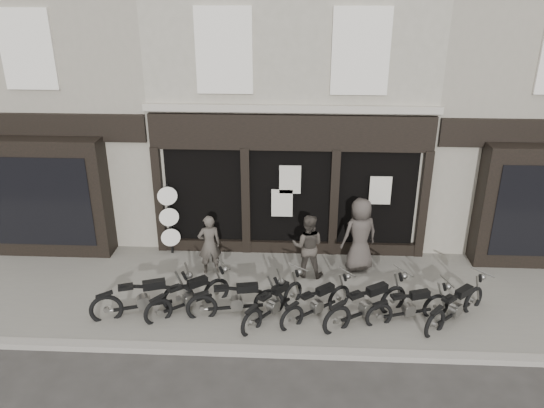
{
  "coord_description": "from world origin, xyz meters",
  "views": [
    {
      "loc": [
        0.17,
        -9.86,
        6.94
      ],
      "look_at": [
        -0.4,
        1.6,
        2.08
      ],
      "focal_mm": 35.0,
      "sensor_mm": 36.0,
      "label": 1
    }
  ],
  "objects_px": {
    "advert_sign_post": "(170,222)",
    "motorcycle_3": "(274,305)",
    "motorcycle_7": "(456,309)",
    "motorcycle_4": "(317,305)",
    "man_centre": "(308,246)",
    "motorcycle_0": "(144,301)",
    "motorcycle_2": "(237,303)",
    "man_left": "(209,244)",
    "motorcycle_6": "(409,309)",
    "motorcycle_5": "(367,307)",
    "man_right": "(360,235)",
    "motorcycle_1": "(189,299)"
  },
  "relations": [
    {
      "from": "motorcycle_2",
      "to": "advert_sign_post",
      "type": "relative_size",
      "value": 1.02
    },
    {
      "from": "man_left",
      "to": "motorcycle_4",
      "type": "bearing_deg",
      "value": 128.69
    },
    {
      "from": "motorcycle_1",
      "to": "motorcycle_6",
      "type": "relative_size",
      "value": 0.93
    },
    {
      "from": "motorcycle_1",
      "to": "man_right",
      "type": "height_order",
      "value": "man_right"
    },
    {
      "from": "motorcycle_3",
      "to": "motorcycle_2",
      "type": "bearing_deg",
      "value": 125.77
    },
    {
      "from": "motorcycle_1",
      "to": "man_left",
      "type": "xyz_separation_m",
      "value": [
        0.21,
        1.66,
        0.5
      ]
    },
    {
      "from": "motorcycle_0",
      "to": "man_right",
      "type": "distance_m",
      "value": 5.42
    },
    {
      "from": "motorcycle_2",
      "to": "man_centre",
      "type": "height_order",
      "value": "man_centre"
    },
    {
      "from": "motorcycle_5",
      "to": "man_centre",
      "type": "distance_m",
      "value": 2.27
    },
    {
      "from": "advert_sign_post",
      "to": "motorcycle_3",
      "type": "bearing_deg",
      "value": -60.8
    },
    {
      "from": "motorcycle_4",
      "to": "motorcycle_5",
      "type": "bearing_deg",
      "value": -43.77
    },
    {
      "from": "motorcycle_4",
      "to": "advert_sign_post",
      "type": "xyz_separation_m",
      "value": [
        -3.83,
        2.71,
        0.65
      ]
    },
    {
      "from": "motorcycle_4",
      "to": "man_centre",
      "type": "height_order",
      "value": "man_centre"
    },
    {
      "from": "motorcycle_0",
      "to": "man_left",
      "type": "xyz_separation_m",
      "value": [
        1.17,
        1.85,
        0.47
      ]
    },
    {
      "from": "motorcycle_6",
      "to": "advert_sign_post",
      "type": "height_order",
      "value": "advert_sign_post"
    },
    {
      "from": "motorcycle_6",
      "to": "man_left",
      "type": "distance_m",
      "value": 4.98
    },
    {
      "from": "motorcycle_1",
      "to": "motorcycle_4",
      "type": "bearing_deg",
      "value": -39.41
    },
    {
      "from": "man_left",
      "to": "advert_sign_post",
      "type": "xyz_separation_m",
      "value": [
        -1.2,
        0.95,
        0.13
      ]
    },
    {
      "from": "motorcycle_3",
      "to": "motorcycle_6",
      "type": "height_order",
      "value": "motorcycle_3"
    },
    {
      "from": "motorcycle_2",
      "to": "motorcycle_4",
      "type": "distance_m",
      "value": 1.76
    },
    {
      "from": "motorcycle_5",
      "to": "man_centre",
      "type": "height_order",
      "value": "man_centre"
    },
    {
      "from": "motorcycle_3",
      "to": "motorcycle_7",
      "type": "distance_m",
      "value": 3.93
    },
    {
      "from": "motorcycle_4",
      "to": "motorcycle_6",
      "type": "distance_m",
      "value": 1.99
    },
    {
      "from": "motorcycle_5",
      "to": "man_left",
      "type": "xyz_separation_m",
      "value": [
        -3.7,
        1.84,
        0.47
      ]
    },
    {
      "from": "motorcycle_0",
      "to": "advert_sign_post",
      "type": "xyz_separation_m",
      "value": [
        -0.03,
        2.81,
        0.6
      ]
    },
    {
      "from": "motorcycle_4",
      "to": "motorcycle_5",
      "type": "height_order",
      "value": "motorcycle_5"
    },
    {
      "from": "motorcycle_3",
      "to": "advert_sign_post",
      "type": "distance_m",
      "value": 4.05
    },
    {
      "from": "motorcycle_1",
      "to": "motorcycle_6",
      "type": "bearing_deg",
      "value": -39.01
    },
    {
      "from": "man_left",
      "to": "motorcycle_7",
      "type": "bearing_deg",
      "value": 144.93
    },
    {
      "from": "man_left",
      "to": "motorcycle_3",
      "type": "bearing_deg",
      "value": 115.33
    },
    {
      "from": "motorcycle_3",
      "to": "advert_sign_post",
      "type": "xyz_separation_m",
      "value": [
        -2.88,
        2.76,
        0.64
      ]
    },
    {
      "from": "motorcycle_6",
      "to": "motorcycle_7",
      "type": "bearing_deg",
      "value": -16.71
    },
    {
      "from": "motorcycle_6",
      "to": "motorcycle_2",
      "type": "bearing_deg",
      "value": 162.28
    },
    {
      "from": "motorcycle_4",
      "to": "man_centre",
      "type": "distance_m",
      "value": 1.83
    },
    {
      "from": "motorcycle_2",
      "to": "motorcycle_6",
      "type": "relative_size",
      "value": 1.12
    },
    {
      "from": "advert_sign_post",
      "to": "motorcycle_5",
      "type": "bearing_deg",
      "value": -46.73
    },
    {
      "from": "motorcycle_7",
      "to": "advert_sign_post",
      "type": "bearing_deg",
      "value": 116.33
    },
    {
      "from": "motorcycle_6",
      "to": "man_left",
      "type": "xyz_separation_m",
      "value": [
        -4.62,
        1.79,
        0.52
      ]
    },
    {
      "from": "motorcycle_2",
      "to": "man_centre",
      "type": "distance_m",
      "value": 2.42
    },
    {
      "from": "motorcycle_3",
      "to": "man_left",
      "type": "height_order",
      "value": "man_left"
    },
    {
      "from": "motorcycle_0",
      "to": "motorcycle_4",
      "type": "xyz_separation_m",
      "value": [
        3.8,
        0.1,
        -0.05
      ]
    },
    {
      "from": "motorcycle_1",
      "to": "motorcycle_2",
      "type": "distance_m",
      "value": 1.09
    },
    {
      "from": "motorcycle_1",
      "to": "motorcycle_3",
      "type": "xyz_separation_m",
      "value": [
        1.89,
        -0.15,
        -0.01
      ]
    },
    {
      "from": "motorcycle_5",
      "to": "motorcycle_6",
      "type": "distance_m",
      "value": 0.92
    },
    {
      "from": "motorcycle_1",
      "to": "man_right",
      "type": "xyz_separation_m",
      "value": [
        3.94,
        2.02,
        0.68
      ]
    },
    {
      "from": "motorcycle_2",
      "to": "man_right",
      "type": "height_order",
      "value": "man_right"
    },
    {
      "from": "motorcycle_0",
      "to": "man_right",
      "type": "bearing_deg",
      "value": 5.05
    },
    {
      "from": "motorcycle_5",
      "to": "advert_sign_post",
      "type": "relative_size",
      "value": 0.94
    },
    {
      "from": "motorcycle_0",
      "to": "motorcycle_5",
      "type": "relative_size",
      "value": 1.09
    },
    {
      "from": "man_left",
      "to": "motorcycle_6",
      "type": "bearing_deg",
      "value": 141.26
    }
  ]
}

